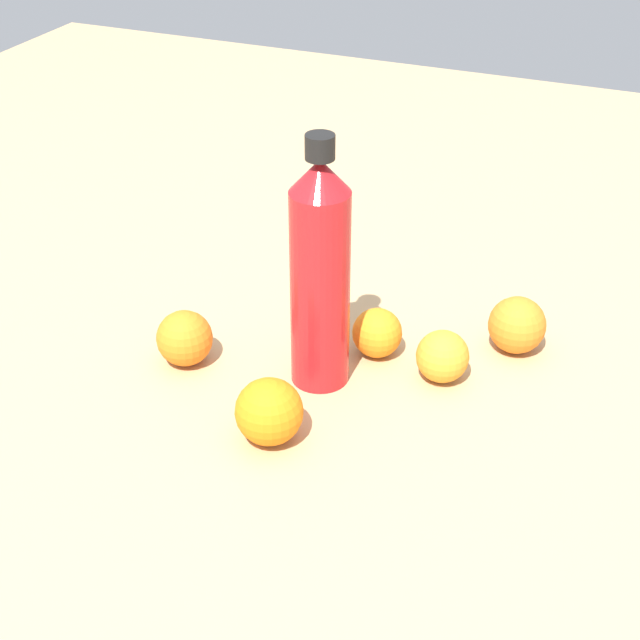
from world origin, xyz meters
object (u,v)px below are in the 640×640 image
at_px(orange_1, 442,356).
at_px(orange_3, 517,325).
at_px(water_bottle, 320,273).
at_px(orange_4, 269,412).
at_px(orange_2, 377,333).
at_px(orange_0, 185,338).

distance_m(orange_1, orange_3, 0.12).
height_order(orange_1, orange_3, orange_3).
xyz_separation_m(water_bottle, orange_4, (0.01, 0.13, -0.10)).
xyz_separation_m(orange_2, orange_4, (0.05, 0.20, 0.01)).
distance_m(water_bottle, orange_0, 0.20).
relative_size(water_bottle, orange_0, 4.47).
bearing_deg(water_bottle, orange_0, 71.59).
relative_size(orange_0, orange_2, 1.11).
bearing_deg(orange_4, orange_1, -127.53).
bearing_deg(orange_0, water_bottle, -168.68).
height_order(water_bottle, orange_3, water_bottle).
height_order(orange_2, orange_4, orange_4).
xyz_separation_m(orange_0, orange_4, (-0.16, 0.09, 0.00)).
distance_m(orange_0, orange_2, 0.23).
distance_m(water_bottle, orange_3, 0.27).
relative_size(orange_1, orange_2, 1.02).
bearing_deg(orange_1, water_bottle, 21.88).
bearing_deg(orange_3, orange_0, 26.60).
xyz_separation_m(water_bottle, orange_3, (-0.20, -0.15, -0.11)).
relative_size(orange_2, orange_3, 0.87).
bearing_deg(orange_3, orange_2, 26.17).
relative_size(water_bottle, orange_4, 4.10).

